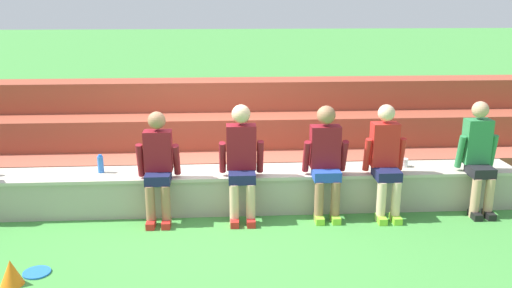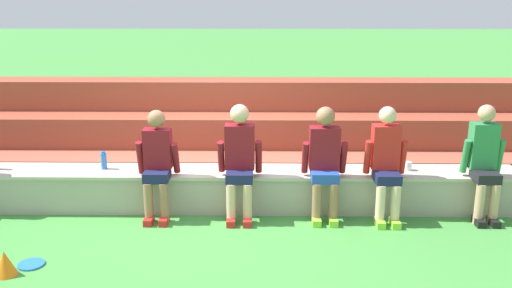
{
  "view_description": "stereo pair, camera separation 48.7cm",
  "coord_description": "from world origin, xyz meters",
  "views": [
    {
      "loc": [
        0.2,
        -6.12,
        2.61
      ],
      "look_at": [
        0.6,
        0.28,
        0.85
      ],
      "focal_mm": 37.62,
      "sensor_mm": 36.0,
      "label": 1
    },
    {
      "loc": [
        0.68,
        -6.13,
        2.61
      ],
      "look_at": [
        0.6,
        0.28,
        0.85
      ],
      "focal_mm": 37.62,
      "sensor_mm": 36.0,
      "label": 2
    }
  ],
  "objects": [
    {
      "name": "person_right_of_center",
      "position": [
        1.42,
        -0.02,
        0.74
      ],
      "size": [
        0.54,
        0.5,
        1.36
      ],
      "color": "#996B4C",
      "rests_on": "ground"
    },
    {
      "name": "sports_cone",
      "position": [
        -1.81,
        -1.48,
        0.13
      ],
      "size": [
        0.22,
        0.22,
        0.25
      ],
      "primitive_type": "cone",
      "color": "orange",
      "rests_on": "ground"
    },
    {
      "name": "person_far_right",
      "position": [
        2.15,
        -0.03,
        0.72
      ],
      "size": [
        0.5,
        0.56,
        1.37
      ],
      "color": "beige",
      "rests_on": "ground"
    },
    {
      "name": "plastic_cup_left_end",
      "position": [
        2.51,
        0.32,
        0.55
      ],
      "size": [
        0.09,
        0.09,
        0.11
      ],
      "primitive_type": "cylinder",
      "color": "white",
      "rests_on": "stone_seating_wall"
    },
    {
      "name": "stone_seating_wall",
      "position": [
        0.0,
        0.28,
        0.27
      ],
      "size": [
        7.8,
        0.59,
        0.5
      ],
      "color": "#A8A08E",
      "rests_on": "ground"
    },
    {
      "name": "ground_plane",
      "position": [
        0.0,
        0.0,
        0.0
      ],
      "size": [
        80.0,
        80.0,
        0.0
      ],
      "primitive_type": "plane",
      "color": "#428E3D"
    },
    {
      "name": "water_bottle_near_left",
      "position": [
        -1.33,
        0.32,
        0.61
      ],
      "size": [
        0.07,
        0.07,
        0.23
      ],
      "color": "blue",
      "rests_on": "stone_seating_wall"
    },
    {
      "name": "frisbee",
      "position": [
        -1.65,
        -1.28,
        0.01
      ],
      "size": [
        0.26,
        0.26,
        0.02
      ],
      "primitive_type": "cylinder",
      "color": "blue",
      "rests_on": "ground"
    },
    {
      "name": "person_left_of_center",
      "position": [
        -0.58,
        -0.03,
        0.7
      ],
      "size": [
        0.51,
        0.51,
        1.32
      ],
      "color": "#996B4C",
      "rests_on": "ground"
    },
    {
      "name": "person_center",
      "position": [
        0.4,
        -0.02,
        0.75
      ],
      "size": [
        0.53,
        0.54,
        1.39
      ],
      "color": "#DBAD89",
      "rests_on": "ground"
    },
    {
      "name": "brick_bleachers",
      "position": [
        0.0,
        1.84,
        0.53
      ],
      "size": [
        10.15,
        1.77,
        1.35
      ],
      "color": "#A8513D",
      "rests_on": "ground"
    },
    {
      "name": "person_rightmost_edge",
      "position": [
        3.32,
        0.01,
        0.73
      ],
      "size": [
        0.49,
        0.54,
        1.38
      ],
      "color": "tan",
      "rests_on": "ground"
    }
  ]
}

